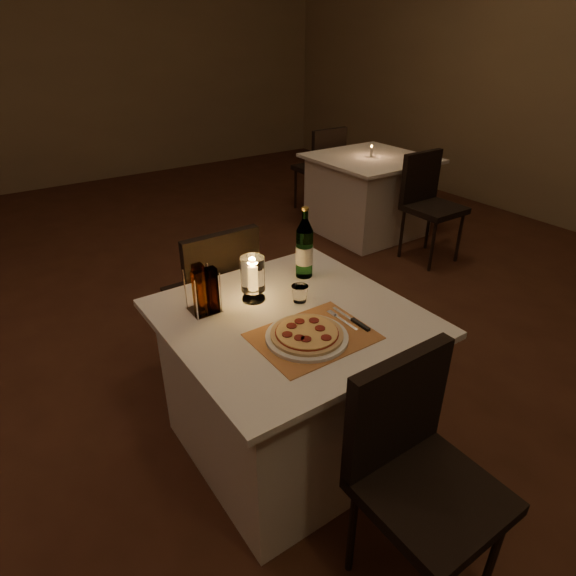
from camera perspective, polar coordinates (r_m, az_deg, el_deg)
floor at (r=2.63m, az=-4.51°, el=-14.99°), size 8.00×10.00×0.02m
wall_back at (r=6.76m, az=-29.18°, el=22.75°), size 8.00×0.02×3.00m
main_table at (r=2.22m, az=0.30°, el=-11.29°), size 1.00×1.00×0.74m
chair_near at (r=1.73m, az=14.77°, el=-18.98°), size 0.42×0.42×0.90m
chair_far at (r=2.64m, az=-8.56°, el=-0.02°), size 0.42×0.42×0.90m
placemat at (r=1.88m, az=2.98°, el=-5.74°), size 0.45×0.34×0.00m
plate at (r=1.86m, az=2.24°, el=-5.81°), size 0.32×0.32×0.01m
pizza at (r=1.85m, az=2.24°, el=-5.39°), size 0.28×0.28×0.02m
fork at (r=1.98m, az=6.20°, el=-3.65°), size 0.02×0.18×0.00m
knife at (r=1.96m, az=8.13°, el=-4.03°), size 0.02×0.22×0.01m
tumbler at (r=2.09m, az=1.40°, el=-0.66°), size 0.07×0.07×0.07m
water_bottle at (r=2.27m, az=1.96°, el=4.61°), size 0.08×0.08×0.34m
hurricane_candle at (r=2.07m, az=-4.21°, el=1.50°), size 0.11×0.11×0.20m
cruet_caddy at (r=2.01m, az=-9.96°, el=-0.42°), size 0.12×0.12×0.21m
neighbor_table_right at (r=4.80m, az=9.44°, el=10.84°), size 1.00×1.00×0.74m
neighbor_chair_ra at (r=4.28m, az=16.23°, el=10.43°), size 0.42×0.42×0.90m
neighbor_chair_rb at (r=5.27m, az=4.14°, el=14.70°), size 0.42×0.42×0.90m
neighbor_candle_right at (r=4.69m, az=9.85°, el=15.66°), size 0.03×0.03×0.11m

